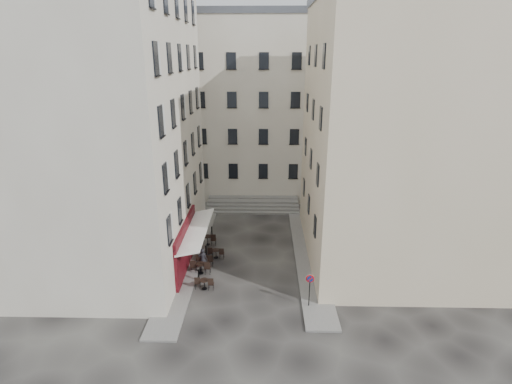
{
  "coord_description": "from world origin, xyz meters",
  "views": [
    {
      "loc": [
        1.15,
        -24.4,
        14.67
      ],
      "look_at": [
        0.51,
        4.0,
        4.76
      ],
      "focal_mm": 28.0,
      "sensor_mm": 36.0,
      "label": 1
    }
  ],
  "objects_px": {
    "bistro_table_b": "(201,267)",
    "no_parking_sign": "(310,285)",
    "pedestrian": "(203,259)",
    "bistro_table_a": "(204,283)"
  },
  "relations": [
    {
      "from": "no_parking_sign",
      "to": "pedestrian",
      "type": "height_order",
      "value": "no_parking_sign"
    },
    {
      "from": "no_parking_sign",
      "to": "bistro_table_a",
      "type": "distance_m",
      "value": 6.98
    },
    {
      "from": "pedestrian",
      "to": "no_parking_sign",
      "type": "bearing_deg",
      "value": 147.16
    },
    {
      "from": "no_parking_sign",
      "to": "bistro_table_a",
      "type": "xyz_separation_m",
      "value": [
        -6.64,
        1.82,
        -1.14
      ]
    },
    {
      "from": "no_parking_sign",
      "to": "bistro_table_a",
      "type": "bearing_deg",
      "value": 168.61
    },
    {
      "from": "no_parking_sign",
      "to": "bistro_table_b",
      "type": "height_order",
      "value": "no_parking_sign"
    },
    {
      "from": "bistro_table_b",
      "to": "no_parking_sign",
      "type": "bearing_deg",
      "value": -27.72
    },
    {
      "from": "bistro_table_b",
      "to": "pedestrian",
      "type": "distance_m",
      "value": 0.6
    },
    {
      "from": "bistro_table_a",
      "to": "bistro_table_b",
      "type": "bearing_deg",
      "value": 105.66
    },
    {
      "from": "bistro_table_b",
      "to": "pedestrian",
      "type": "height_order",
      "value": "pedestrian"
    }
  ]
}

